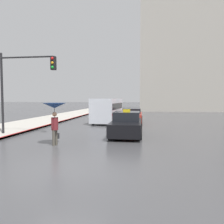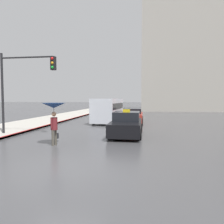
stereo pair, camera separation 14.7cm
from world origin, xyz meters
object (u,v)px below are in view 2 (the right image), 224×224
(sedan_red, at_px, (133,116))
(pedestrian_with_umbrella, at_px, (54,111))
(traffic_light, at_px, (24,78))
(ambulance_van, at_px, (108,109))
(taxi, at_px, (126,125))

(sedan_red, bearing_deg, pedestrian_with_umbrella, 71.89)
(pedestrian_with_umbrella, relative_size, traffic_light, 0.41)
(ambulance_van, xyz_separation_m, traffic_light, (-3.88, -7.96, 2.29))
(taxi, distance_m, pedestrian_with_umbrella, 4.89)
(sedan_red, bearing_deg, ambulance_van, -7.53)
(traffic_light, bearing_deg, sedan_red, 50.86)
(taxi, height_order, ambulance_van, ambulance_van)
(sedan_red, relative_size, pedestrian_with_umbrella, 2.19)
(sedan_red, relative_size, ambulance_van, 0.86)
(sedan_red, height_order, pedestrian_with_umbrella, pedestrian_with_umbrella)
(sedan_red, bearing_deg, taxi, 89.76)
(ambulance_van, bearing_deg, sedan_red, 177.06)
(taxi, bearing_deg, ambulance_van, -71.40)
(taxi, xyz_separation_m, ambulance_van, (-2.32, 6.90, 0.61))
(ambulance_van, bearing_deg, traffic_light, 68.62)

